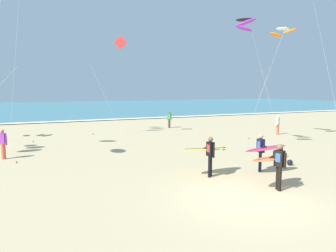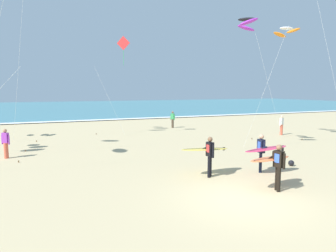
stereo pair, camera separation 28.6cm
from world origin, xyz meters
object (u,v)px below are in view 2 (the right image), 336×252
at_px(kite_arc_ivory_mid, 286,31).
at_px(bystander_purple_top, 6,143).
at_px(surfer_third, 207,151).
at_px(beach_ball, 291,163).
at_px(kite_diamond_scarlet_distant, 122,47).
at_px(bystander_green_top, 173,119).
at_px(surfer_lead, 263,150).
at_px(bystander_white_top, 282,125).
at_px(kite_arc_charcoal_extra, 247,23).
at_px(surfer_trailing, 275,162).

relative_size(kite_arc_ivory_mid, bystander_purple_top, 5.14).
height_order(surfer_third, beach_ball, surfer_third).
xyz_separation_m(kite_diamond_scarlet_distant, bystander_purple_top, (-7.84, -5.36, -6.07)).
bearing_deg(bystander_green_top, surfer_third, -108.71).
xyz_separation_m(surfer_lead, surfer_third, (-2.45, 0.61, 0.01)).
bearing_deg(kite_arc_ivory_mid, surfer_third, -147.51).
bearing_deg(kite_arc_ivory_mid, bystander_green_top, 119.77).
relative_size(surfer_lead, bystander_purple_top, 1.31).
bearing_deg(surfer_third, bystander_white_top, 34.35).
bearing_deg(kite_arc_charcoal_extra, bystander_purple_top, 168.33).
bearing_deg(surfer_third, bystander_purple_top, 139.27).
distance_m(surfer_lead, kite_arc_ivory_mid, 12.64).
bearing_deg(bystander_white_top, surfer_trailing, -134.38).
bearing_deg(bystander_green_top, beach_ball, -92.44).
relative_size(surfer_third, beach_ball, 8.49).
bearing_deg(surfer_lead, bystander_white_top, 43.11).
height_order(kite_arc_ivory_mid, kite_diamond_scarlet_distant, kite_arc_ivory_mid).
bearing_deg(kite_diamond_scarlet_distant, bystander_purple_top, -145.66).
height_order(bystander_green_top, bystander_purple_top, same).
bearing_deg(surfer_lead, bystander_green_top, 80.17).
height_order(surfer_trailing, beach_ball, surfer_trailing).
xyz_separation_m(surfer_lead, beach_ball, (2.12, 0.47, -0.91)).
xyz_separation_m(surfer_lead, bystander_green_top, (2.79, 16.08, -0.23)).
bearing_deg(kite_arc_ivory_mid, bystander_white_top, 47.57).
xyz_separation_m(surfer_third, bystander_purple_top, (-8.20, 7.06, -0.24)).
bearing_deg(kite_diamond_scarlet_distant, surfer_trailing, -83.59).
bearing_deg(bystander_purple_top, bystander_white_top, 2.31).
xyz_separation_m(surfer_third, bystander_white_top, (11.49, 7.85, -0.24)).
relative_size(surfer_trailing, bystander_purple_top, 1.34).
relative_size(surfer_lead, bystander_green_top, 1.31).
distance_m(surfer_lead, bystander_purple_top, 13.13).
distance_m(surfer_lead, kite_arc_charcoal_extra, 8.58).
height_order(surfer_third, kite_diamond_scarlet_distant, kite_diamond_scarlet_distant).
relative_size(kite_arc_ivory_mid, kite_diamond_scarlet_distant, 1.06).
height_order(kite_arc_ivory_mid, kite_arc_charcoal_extra, kite_arc_ivory_mid).
relative_size(surfer_lead, surfer_third, 0.88).
bearing_deg(kite_arc_ivory_mid, surfer_trailing, -134.64).
distance_m(kite_arc_ivory_mid, kite_arc_charcoal_extra, 5.68).
bearing_deg(surfer_lead, beach_ball, 12.50).
relative_size(surfer_lead, surfer_trailing, 0.98).
distance_m(bystander_green_top, bystander_white_top, 9.85).
height_order(surfer_third, bystander_white_top, surfer_third).
bearing_deg(surfer_lead, bystander_purple_top, 144.25).
xyz_separation_m(surfer_lead, surfer_trailing, (-1.13, -1.93, -0.00)).
bearing_deg(beach_ball, kite_arc_charcoal_extra, 82.86).
xyz_separation_m(bystander_green_top, beach_ball, (-0.67, -15.61, -0.67)).
xyz_separation_m(bystander_white_top, beach_ball, (-6.92, -7.99, -0.67)).
distance_m(kite_arc_charcoal_extra, beach_ball, 8.66).
relative_size(surfer_third, bystander_purple_top, 1.50).
xyz_separation_m(surfer_trailing, kite_arc_charcoal_extra, (3.81, 6.85, 6.50)).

